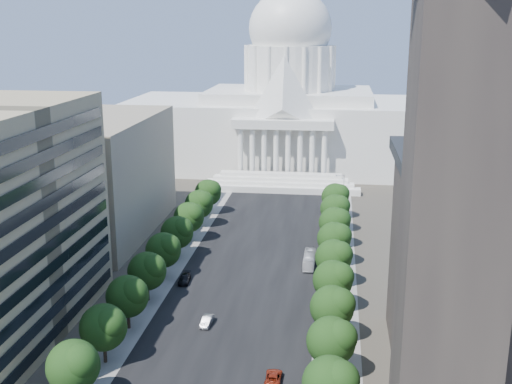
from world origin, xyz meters
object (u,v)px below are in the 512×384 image
at_px(car_dark_b, 184,279).
at_px(car_silver, 207,321).
at_px(car_red, 273,377).
at_px(city_bus, 309,260).

bearing_deg(car_dark_b, car_silver, -69.36).
xyz_separation_m(car_silver, car_red, (13.83, -17.35, -0.04)).
relative_size(car_red, city_bus, 0.52).
height_order(car_silver, car_red, car_silver).
bearing_deg(car_red, car_dark_b, -58.21).
height_order(car_silver, city_bus, city_bus).
distance_m(car_red, city_bus, 49.19).
bearing_deg(city_bus, car_dark_b, -152.49).
distance_m(car_silver, city_bus, 36.00).
distance_m(car_silver, car_dark_b, 20.61).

